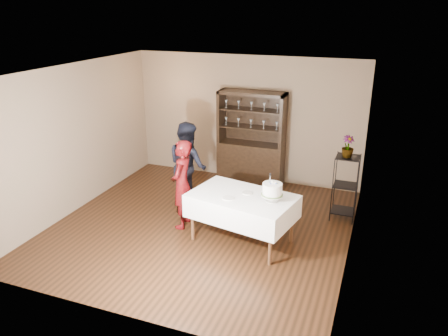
{
  "coord_description": "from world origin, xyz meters",
  "views": [
    {
      "loc": [
        2.77,
        -6.25,
        3.67
      ],
      "look_at": [
        0.39,
        0.1,
        1.12
      ],
      "focal_mm": 35.0,
      "sensor_mm": 36.0,
      "label": 1
    }
  ],
  "objects": [
    {
      "name": "wall_left",
      "position": [
        -2.5,
        0.0,
        1.35
      ],
      "size": [
        0.02,
        5.0,
        2.7
      ],
      "primitive_type": "cube",
      "color": "#726049",
      "rests_on": "floor"
    },
    {
      "name": "plate_near",
      "position": [
        0.65,
        -0.41,
        0.83
      ],
      "size": [
        0.24,
        0.24,
        0.01
      ],
      "primitive_type": "cylinder",
      "rotation": [
        0.0,
        0.0,
        0.36
      ],
      "color": "silver",
      "rests_on": "cake_table"
    },
    {
      "name": "floor",
      "position": [
        0.0,
        0.0,
        0.0
      ],
      "size": [
        5.0,
        5.0,
        0.0
      ],
      "primitive_type": "plane",
      "color": "black",
      "rests_on": "ground"
    },
    {
      "name": "ceiling",
      "position": [
        0.0,
        0.0,
        2.7
      ],
      "size": [
        5.0,
        5.0,
        0.0
      ],
      "primitive_type": "plane",
      "rotation": [
        3.14,
        0.0,
        0.0
      ],
      "color": "silver",
      "rests_on": "back_wall"
    },
    {
      "name": "wall_right",
      "position": [
        2.5,
        0.0,
        1.35
      ],
      "size": [
        0.02,
        5.0,
        2.7
      ],
      "primitive_type": "cube",
      "color": "#726049",
      "rests_on": "floor"
    },
    {
      "name": "cake_table",
      "position": [
        0.82,
        -0.22,
        0.63
      ],
      "size": [
        1.8,
        1.31,
        0.82
      ],
      "rotation": [
        0.0,
        0.0,
        -0.2
      ],
      "color": "white",
      "rests_on": "floor"
    },
    {
      "name": "plate_far",
      "position": [
        0.87,
        -0.11,
        0.83
      ],
      "size": [
        0.22,
        0.22,
        0.01
      ],
      "primitive_type": "cylinder",
      "rotation": [
        0.0,
        0.0,
        0.3
      ],
      "color": "silver",
      "rests_on": "cake_table"
    },
    {
      "name": "potted_plant",
      "position": [
        2.26,
        1.17,
        1.38
      ],
      "size": [
        0.3,
        0.3,
        0.38
      ],
      "primitive_type": "imported",
      "rotation": [
        0.0,
        0.0,
        0.63
      ],
      "color": "#486731",
      "rests_on": "plant_etagere"
    },
    {
      "name": "man",
      "position": [
        -0.56,
        0.7,
        0.83
      ],
      "size": [
        1.03,
        1.0,
        1.67
      ],
      "primitive_type": "imported",
      "rotation": [
        0.0,
        0.0,
        2.49
      ],
      "color": "black",
      "rests_on": "floor"
    },
    {
      "name": "plant_etagere",
      "position": [
        2.28,
        1.2,
        0.65
      ],
      "size": [
        0.42,
        0.42,
        1.2
      ],
      "color": "black",
      "rests_on": "floor"
    },
    {
      "name": "china_hutch",
      "position": [
        0.2,
        2.25,
        0.66
      ],
      "size": [
        1.4,
        0.48,
        2.0
      ],
      "color": "black",
      "rests_on": "floor"
    },
    {
      "name": "cake",
      "position": [
        1.31,
        -0.27,
        1.01
      ],
      "size": [
        0.36,
        0.36,
        0.47
      ],
      "rotation": [
        0.0,
        0.0,
        0.23
      ],
      "color": "silver",
      "rests_on": "cake_table"
    },
    {
      "name": "woman",
      "position": [
        -0.32,
        -0.07,
        0.78
      ],
      "size": [
        0.43,
        0.61,
        1.56
      ],
      "primitive_type": "imported",
      "rotation": [
        0.0,
        0.0,
        -1.46
      ],
      "color": "#34040C",
      "rests_on": "floor"
    },
    {
      "name": "back_wall",
      "position": [
        0.0,
        2.5,
        1.35
      ],
      "size": [
        5.0,
        0.02,
        2.7
      ],
      "primitive_type": "cube",
      "color": "#726049",
      "rests_on": "floor"
    }
  ]
}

